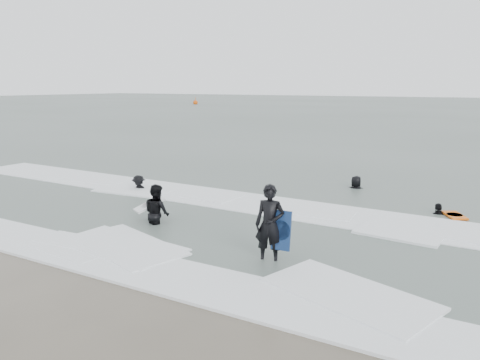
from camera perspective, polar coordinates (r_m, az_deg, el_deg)
The scene contains 10 objects.
ground at distance 12.18m, azimuth -12.21°, elevation -9.17°, with size 320.00×320.00×0.00m, color brown.
sea at distance 88.73m, azimuth 25.73°, elevation 7.74°, with size 320.00×320.00×0.00m, color #47544C.
surfer_centre at distance 11.61m, azimuth 3.58°, elevation -9.99°, with size 0.72×0.47×1.96m, color black.
surfer_wading at distance 14.82m, azimuth -10.03°, elevation -5.31°, with size 0.88×0.69×1.82m, color black.
surfer_breaker at distance 19.55m, azimuth -12.22°, elevation -1.28°, with size 0.96×0.55×1.49m, color black.
surfer_right_near at distance 16.88m, azimuth 23.02°, elevation -3.99°, with size 0.91×0.38×1.56m, color black.
surfer_right_far at distance 19.92m, azimuth 13.94°, elevation -1.12°, with size 0.84×0.55×1.72m, color black.
surf_foam at distance 14.94m, azimuth -2.55°, elevation -4.85°, with size 30.03×9.06×0.09m.
bodyboards at distance 13.83m, azimuth 7.07°, elevation -4.30°, with size 9.17×7.02×1.25m.
buoy at distance 102.23m, azimuth -5.45°, elevation 9.38°, with size 1.00×1.00×1.65m.
Camera 1 is at (7.85, -8.28, 4.27)m, focal length 35.00 mm.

